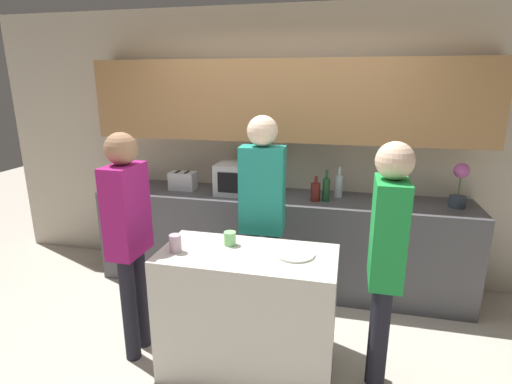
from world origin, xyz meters
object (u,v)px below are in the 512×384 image
microwave (244,179)px  bottle_0 (315,191)px  plate_on_island (295,254)px  person_right (262,207)px  toaster (183,181)px  cup_0 (175,243)px  bottle_2 (339,186)px  potted_plant (459,185)px  bottle_1 (326,189)px  cup_1 (230,238)px  person_left (128,229)px  person_center (386,253)px

microwave → bottle_0: microwave is taller
plate_on_island → person_right: (-0.33, 0.51, 0.14)m
toaster → cup_0: size_ratio=2.19×
bottle_0 → bottle_2: bottle_2 is taller
microwave → bottle_0: 0.71m
potted_plant → bottle_0: size_ratio=1.68×
bottle_1 → person_right: size_ratio=0.17×
cup_1 → person_left: person_left is taller
bottle_1 → cup_0: (-0.90, -1.32, -0.07)m
microwave → cup_1: (0.22, -1.21, -0.12)m
cup_1 → person_right: (0.13, 0.44, 0.10)m
bottle_0 → microwave: bearing=172.4°
person_right → toaster: bearing=-39.5°
person_left → person_right: 1.01m
toaster → bottle_2: bearing=3.0°
bottle_0 → person_right: bearing=-117.9°
potted_plant → bottle_1: (-1.13, -0.08, -0.09)m
potted_plant → plate_on_island: 1.80m
bottle_2 → person_center: person_center is taller
microwave → plate_on_island: 1.45m
toaster → cup_0: toaster is taller
potted_plant → person_right: bearing=-154.2°
toaster → potted_plant: bearing=0.0°
bottle_1 → plate_on_island: bottle_1 is taller
microwave → cup_0: microwave is taller
person_center → bottle_0: bearing=23.8°
potted_plant → person_left: bearing=-151.9°
person_right → cup_1: bearing=71.5°
potted_plant → plate_on_island: size_ratio=1.52×
bottle_1 → bottle_2: (0.11, 0.16, -0.00)m
toaster → person_left: size_ratio=0.15×
person_center → potted_plant: bearing=-27.8°
cup_0 → person_center: 1.34m
person_left → microwave: bearing=159.7°
toaster → person_left: person_left is taller
bottle_0 → bottle_1: (0.10, 0.02, 0.02)m
microwave → toaster: bearing=179.9°
toaster → person_center: person_center is taller
bottle_2 → person_left: (-1.41, -1.38, -0.04)m
microwave → person_left: bearing=-111.0°
toaster → potted_plant: 2.58m
toaster → person_center: 2.30m
person_left → cup_1: bearing=98.1°
person_left → cup_0: bearing=77.0°
bottle_2 → person_center: (0.33, -1.40, -0.04)m
microwave → toaster: 0.65m
toaster → cup_0: (0.55, -1.40, -0.05)m
potted_plant → person_right: person_right is taller
plate_on_island → cup_0: cup_0 is taller
bottle_2 → person_left: person_left is taller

